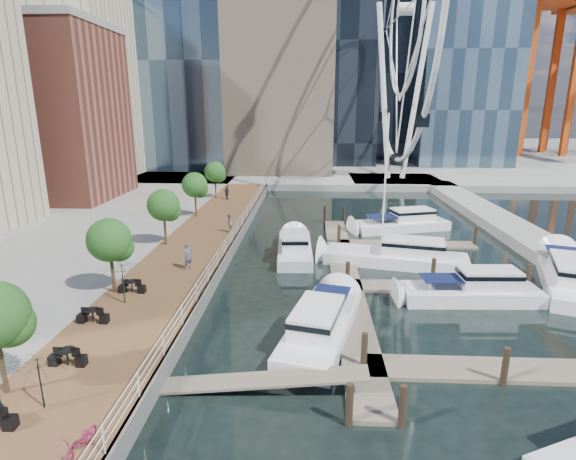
% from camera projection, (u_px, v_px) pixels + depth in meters
% --- Properties ---
extents(ground, '(520.00, 520.00, 0.00)m').
position_uv_depth(ground, '(300.00, 345.00, 23.12)').
color(ground, black).
rests_on(ground, ground).
extents(boardwalk, '(6.00, 60.00, 1.00)m').
position_uv_depth(boardwalk, '(198.00, 247.00, 37.90)').
color(boardwalk, brown).
rests_on(boardwalk, ground).
extents(seawall, '(0.25, 60.00, 1.00)m').
position_uv_depth(seawall, '(234.00, 248.00, 37.75)').
color(seawall, '#595954').
rests_on(seawall, ground).
extents(land_far, '(200.00, 114.00, 1.00)m').
position_uv_depth(land_far, '(309.00, 152.00, 121.36)').
color(land_far, gray).
rests_on(land_far, ground).
extents(breakwater, '(4.00, 60.00, 1.00)m').
position_uv_depth(breakwater, '(523.00, 236.00, 41.30)').
color(breakwater, gray).
rests_on(breakwater, ground).
extents(pier, '(14.00, 12.00, 1.00)m').
position_uv_depth(pier, '(395.00, 181.00, 72.46)').
color(pier, gray).
rests_on(pier, ground).
extents(railing, '(0.10, 60.00, 1.05)m').
position_uv_depth(railing, '(232.00, 236.00, 37.49)').
color(railing, white).
rests_on(railing, boardwalk).
extents(floating_docks, '(16.00, 34.00, 2.60)m').
position_uv_depth(floating_docks, '(415.00, 271.00, 32.23)').
color(floating_docks, '#6D6051').
rests_on(floating_docks, ground).
extents(ferris_wheel, '(5.80, 45.60, 47.80)m').
position_uv_depth(ferris_wheel, '(405.00, 10.00, 65.85)').
color(ferris_wheel, white).
rests_on(ferris_wheel, ground).
extents(street_trees, '(2.60, 42.60, 4.60)m').
position_uv_depth(street_trees, '(163.00, 205.00, 36.07)').
color(street_trees, '#3F2B1C').
rests_on(street_trees, ground).
extents(cafe_tables, '(2.50, 13.70, 0.74)m').
position_uv_depth(cafe_tables, '(81.00, 335.00, 21.35)').
color(cafe_tables, black).
rests_on(cafe_tables, ground).
extents(yacht_foreground, '(9.38, 2.86, 2.15)m').
position_uv_depth(yacht_foreground, '(470.00, 301.00, 28.41)').
color(yacht_foreground, silver).
rests_on(yacht_foreground, ground).
extents(bicycle, '(0.84, 1.93, 0.98)m').
position_uv_depth(bicycle, '(80.00, 443.00, 14.24)').
color(bicycle, maroon).
rests_on(bicycle, boardwalk).
extents(pedestrian_near, '(0.77, 0.82, 1.87)m').
position_uv_depth(pedestrian_near, '(188.00, 256.00, 31.00)').
color(pedestrian_near, '#4F5169').
rests_on(pedestrian_near, boardwalk).
extents(pedestrian_mid, '(0.81, 0.95, 1.71)m').
position_uv_depth(pedestrian_mid, '(229.00, 223.00, 40.36)').
color(pedestrian_mid, '#89695E').
rests_on(pedestrian_mid, boardwalk).
extents(pedestrian_far, '(1.05, 0.95, 1.72)m').
position_uv_depth(pedestrian_far, '(227.00, 192.00, 55.16)').
color(pedestrian_far, '#2E3139').
rests_on(pedestrian_far, boardwalk).
extents(moored_yachts, '(24.56, 36.73, 11.50)m').
position_uv_depth(moored_yachts, '(407.00, 270.00, 33.81)').
color(moored_yachts, white).
rests_on(moored_yachts, ground).
extents(cafe_seating, '(4.10, 13.09, 2.44)m').
position_uv_depth(cafe_seating, '(70.00, 335.00, 19.69)').
color(cafe_seating, '#0D321C').
rests_on(cafe_seating, ground).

